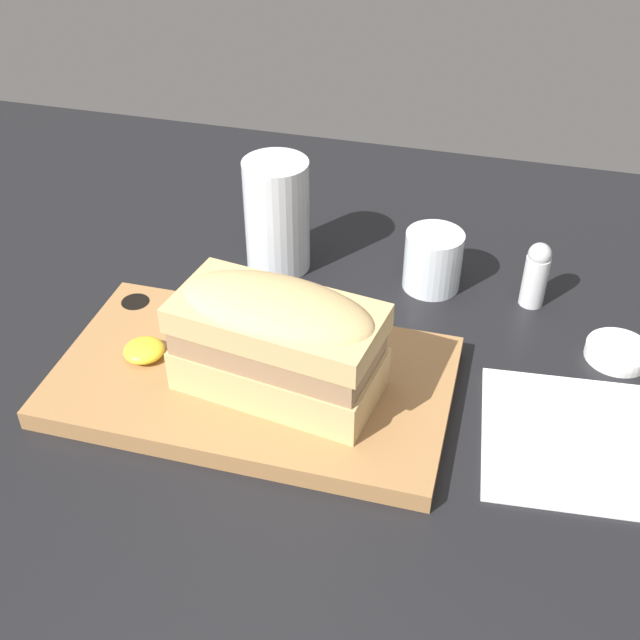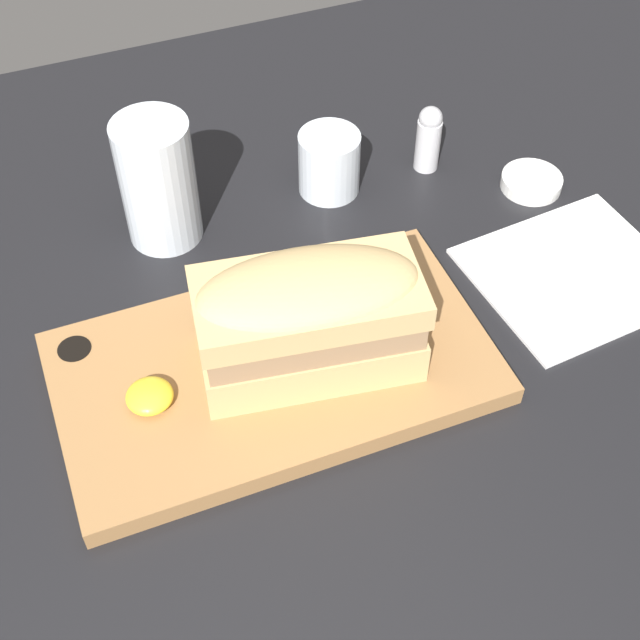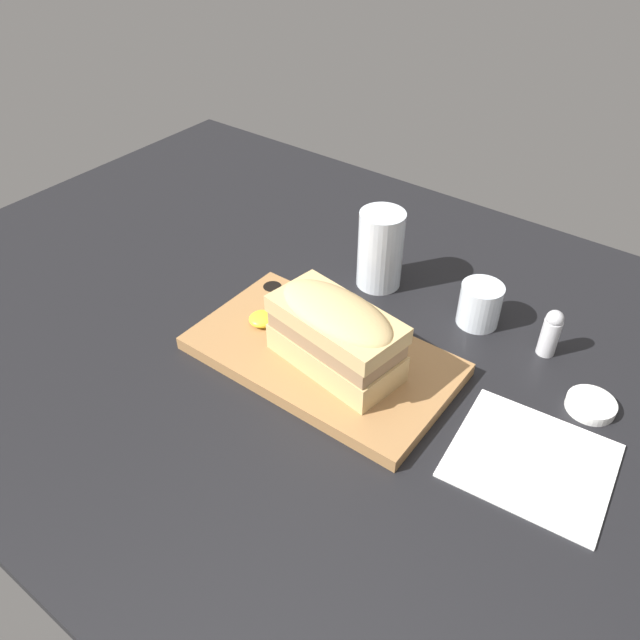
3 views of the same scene
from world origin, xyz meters
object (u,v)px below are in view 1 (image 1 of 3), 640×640
water_glass (277,222)px  salt_shaker (536,274)px  wine_glass (433,263)px  serving_board (253,381)px  napkin (588,442)px  sandwich (278,337)px  condiment_dish (618,352)px

water_glass → salt_shaker: water_glass is taller
water_glass → wine_glass: size_ratio=1.95×
serving_board → napkin: 29.97cm
sandwich → wine_glass: 24.44cm
water_glass → wine_glass: (17.17, 0.40, -2.61)cm
condiment_dish → water_glass: bearing=169.2°
wine_glass → sandwich: bearing=-115.7°
water_glass → salt_shaker: (27.89, -0.06, -1.77)cm
sandwich → water_glass: 22.37cm
serving_board → wine_glass: wine_glass is taller
wine_glass → condiment_dish: 20.78cm
wine_glass → condiment_dish: wine_glass is taller
serving_board → salt_shaker: bearing=40.1°
serving_board → wine_glass: bearing=57.2°
wine_glass → condiment_dish: (19.30, -7.37, -2.25)cm
sandwich → salt_shaker: sandwich is taller
sandwich → condiment_dish: (29.73, 14.26, -6.81)cm
wine_glass → condiment_dish: size_ratio=1.05×
serving_board → salt_shaker: size_ratio=4.91×
water_glass → salt_shaker: bearing=-0.1°
salt_shaker → serving_board: bearing=-139.9°
water_glass → condiment_dish: bearing=-10.8°
salt_shaker → water_glass: bearing=179.9°
sandwich → condiment_dish: sandwich is taller
water_glass → wine_glass: water_glass is taller
water_glass → condiment_dish: (36.47, -6.97, -4.86)cm
water_glass → napkin: water_glass is taller
condiment_dish → sandwich: bearing=-154.4°
sandwich → napkin: bearing=3.7°
wine_glass → salt_shaker: salt_shaker is taller
serving_board → condiment_dish: 35.27cm
sandwich → serving_board: bearing=162.3°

